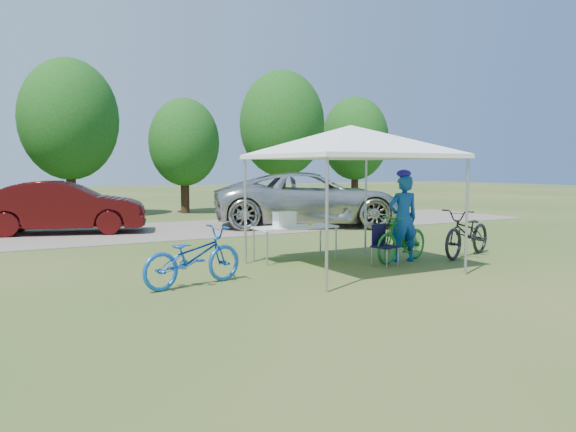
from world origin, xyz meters
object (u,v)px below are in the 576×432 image
minivan (311,199)px  folding_chair (382,241)px  bike_blue (193,257)px  sedan (64,207)px  cooler (284,219)px  bike_green (402,238)px  bike_dark (468,233)px  cyclist (403,219)px  folding_table (295,228)px

minivan → folding_chair: bearing=-177.3°
bike_blue → sedan: sedan is taller
cooler → bike_green: bearing=-31.6°
folding_chair → bike_dark: (2.30, -0.06, 0.05)m
bike_blue → sedan: 8.76m
cyclist → bike_dark: cyclist is taller
folding_table → bike_green: bearing=-35.1°
bike_green → bike_dark: size_ratio=0.83×
folding_table → bike_green: size_ratio=1.04×
folding_chair → minivan: minivan is taller
minivan → sedan: 7.58m
folding_table → sedan: sedan is taller
cooler → bike_blue: size_ratio=0.23×
folding_chair → bike_green: (0.61, 0.12, 0.03)m
bike_dark → sedan: size_ratio=0.43×
sedan → bike_green: bearing=-131.1°
bike_green → minivan: bearing=149.2°
cooler → bike_dark: (3.75, -1.45, -0.34)m
bike_green → bike_blue: bearing=-102.6°
cooler → bike_dark: size_ratio=0.22×
bike_blue → folding_chair: bearing=-103.3°
cyclist → bike_green: size_ratio=1.06×
folding_table → cyclist: bearing=-34.1°
cooler → bike_blue: 2.89m
cyclist → bike_blue: 4.60m
folding_table → bike_dark: size_ratio=0.86×
cyclist → sedan: 10.12m
folding_chair → bike_dark: size_ratio=0.40×
cyclist → folding_chair: bearing=23.9°
cyclist → bike_green: bearing=41.7°
cyclist → bike_green: cyclist is taller
cyclist → sedan: cyclist is taller
cooler → cyclist: size_ratio=0.24×
cooler → bike_dark: 4.03m
folding_chair → minivan: (2.61, 7.00, 0.42)m
minivan → folding_table: bearing=169.1°
folding_table → cooler: 0.33m
folding_chair → bike_dark: bearing=-16.2°
bike_dark → folding_table: bearing=-131.7°
bike_green → bike_dark: (1.69, -0.18, 0.02)m
folding_table → bike_dark: bike_dark is taller
bike_dark → minivan: 7.08m
bike_blue → sedan: bearing=-8.3°
sedan → cyclist: bearing=-130.9°
bike_green → sedan: bearing=-162.4°
folding_table → minivan: bearing=55.9°
bike_dark → sedan: bearing=-160.1°
cyclist → sedan: (-5.43, 8.53, -0.11)m
sedan → bike_dark: bearing=-124.4°
folding_table → bike_blue: (-2.74, -1.43, -0.19)m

